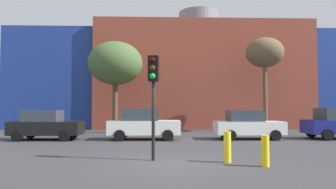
{
  "coord_description": "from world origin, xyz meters",
  "views": [
    {
      "loc": [
        -0.39,
        -10.01,
        1.8
      ],
      "look_at": [
        0.23,
        9.98,
        2.71
      ],
      "focal_mm": 32.68,
      "sensor_mm": 36.0,
      "label": 1
    }
  ],
  "objects": [
    {
      "name": "parked_car_3",
      "position": [
        4.81,
        7.72,
        0.84
      ],
      "size": [
        3.9,
        1.92,
        1.69
      ],
      "color": "white",
      "rests_on": "ground_plane"
    },
    {
      "name": "bare_tree_1",
      "position": [
        -3.6,
        12.69,
        5.13
      ],
      "size": [
        4.03,
        4.03,
        6.77
      ],
      "color": "brown",
      "rests_on": "ground_plane"
    },
    {
      "name": "parked_car_1",
      "position": [
        -6.84,
        7.72,
        0.85
      ],
      "size": [
        3.93,
        1.93,
        1.7
      ],
      "color": "black",
      "rests_on": "ground_plane"
    },
    {
      "name": "bollard_yellow_0",
      "position": [
        1.9,
        0.16,
        0.52
      ],
      "size": [
        0.24,
        0.24,
        1.03
      ],
      "primitive_type": "cylinder",
      "color": "yellow",
      "rests_on": "ground_plane"
    },
    {
      "name": "building_backdrop",
      "position": [
        3.68,
        20.82,
        4.73
      ],
      "size": [
        35.17,
        10.09,
        11.61
      ],
      "color": "brown",
      "rests_on": "ground_plane"
    },
    {
      "name": "traffic_light_island",
      "position": [
        -0.58,
        0.63,
        2.69
      ],
      "size": [
        0.4,
        0.39,
        3.65
      ],
      "rotation": [
        0.0,
        0.0,
        -1.77
      ],
      "color": "black",
      "rests_on": "ground_plane"
    },
    {
      "name": "parked_car_2",
      "position": [
        -1.27,
        7.72,
        0.88
      ],
      "size": [
        4.1,
        2.01,
        1.78
      ],
      "color": "white",
      "rests_on": "ground_plane"
    },
    {
      "name": "bollard_yellow_1",
      "position": [
        2.92,
        -0.6,
        0.48
      ],
      "size": [
        0.24,
        0.24,
        0.97
      ],
      "primitive_type": "cylinder",
      "color": "yellow",
      "rests_on": "ground_plane"
    },
    {
      "name": "ground_plane",
      "position": [
        0.0,
        0.0,
        0.0
      ],
      "size": [
        200.0,
        200.0,
        0.0
      ],
      "primitive_type": "plane",
      "color": "#38383A"
    },
    {
      "name": "bare_tree_0",
      "position": [
        7.67,
        12.79,
        5.95
      ],
      "size": [
        2.83,
        2.83,
        7.17
      ],
      "color": "brown",
      "rests_on": "ground_plane"
    }
  ]
}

